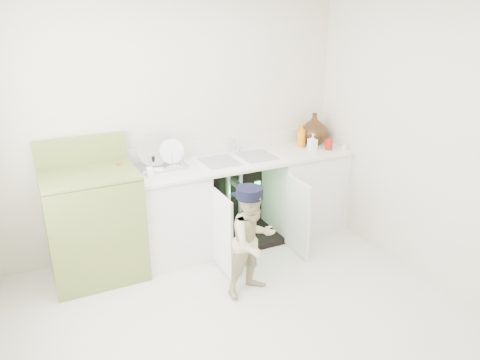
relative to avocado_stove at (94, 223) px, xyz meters
name	(u,v)px	position (x,y,z in m)	size (l,w,h in m)	color
ground	(242,319)	(0.89, -1.18, -0.51)	(3.50, 3.50, 0.00)	beige
room_shell	(242,172)	(0.89, -1.18, 0.74)	(6.00, 5.50, 1.26)	beige
counter_run	(241,198)	(1.47, 0.03, -0.04)	(2.44, 1.02, 1.24)	white
avocado_stove	(94,223)	(0.00, 0.00, 0.00)	(0.80, 0.65, 1.24)	olive
repair_worker	(253,241)	(1.15, -0.87, -0.02)	(0.63, 0.78, 0.97)	tan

